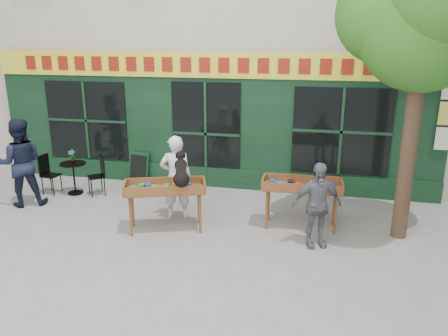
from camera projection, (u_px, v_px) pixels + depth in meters
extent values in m
plane|color=slate|center=(177.00, 222.00, 8.91)|extent=(80.00, 80.00, 0.00)
cube|color=black|center=(207.00, 123.00, 10.71)|extent=(11.00, 0.16, 3.20)
cube|color=yellow|center=(205.00, 65.00, 10.20)|extent=(11.00, 0.06, 0.60)
cube|color=maroon|center=(205.00, 65.00, 10.16)|extent=(9.60, 0.03, 0.34)
cube|color=black|center=(207.00, 176.00, 11.00)|extent=(11.00, 0.10, 0.50)
cube|color=black|center=(206.00, 134.00, 10.69)|extent=(1.70, 0.05, 2.50)
cube|color=black|center=(87.00, 120.00, 11.31)|extent=(2.20, 0.05, 2.00)
cube|color=black|center=(341.00, 132.00, 9.95)|extent=(2.20, 0.05, 2.00)
cube|color=silver|center=(445.00, 139.00, 9.48)|extent=(0.42, 0.02, 0.50)
cylinder|color=#382619|center=(410.00, 144.00, 7.76)|extent=(0.28, 0.28, 3.60)
sphere|color=#196116|center=(424.00, 26.00, 7.19)|extent=(2.20, 2.20, 2.20)
sphere|color=#196116|center=(386.00, 14.00, 7.44)|extent=(1.70, 1.70, 1.70)
cylinder|color=brown|center=(131.00, 217.00, 8.15)|extent=(0.05, 0.05, 0.80)
cylinder|color=brown|center=(200.00, 214.00, 8.29)|extent=(0.05, 0.05, 0.80)
cylinder|color=brown|center=(133.00, 208.00, 8.57)|extent=(0.05, 0.05, 0.80)
cylinder|color=brown|center=(199.00, 205.00, 8.71)|extent=(0.05, 0.05, 0.80)
cube|color=brown|center=(165.00, 190.00, 8.31)|extent=(1.61, 1.04, 0.05)
cube|color=brown|center=(165.00, 191.00, 8.01)|extent=(1.43, 0.53, 0.18)
cube|color=brown|center=(165.00, 181.00, 8.57)|extent=(1.43, 0.53, 0.18)
cube|color=brown|center=(165.00, 187.00, 8.29)|extent=(1.36, 0.81, 0.06)
imported|color=silver|center=(176.00, 177.00, 8.90)|extent=(0.74, 0.60, 1.75)
cylinder|color=brown|center=(267.00, 210.00, 8.47)|extent=(0.05, 0.05, 0.80)
cylinder|color=brown|center=(335.00, 215.00, 8.24)|extent=(0.05, 0.05, 0.80)
cylinder|color=brown|center=(269.00, 202.00, 8.89)|extent=(0.05, 0.05, 0.80)
cylinder|color=brown|center=(334.00, 206.00, 8.65)|extent=(0.05, 0.05, 0.80)
cube|color=brown|center=(302.00, 188.00, 8.44)|extent=(1.52, 0.63, 0.05)
cube|color=brown|center=(302.00, 189.00, 8.14)|extent=(1.50, 0.09, 0.18)
cube|color=brown|center=(302.00, 179.00, 8.69)|extent=(1.50, 0.09, 0.18)
cube|color=brown|center=(302.00, 185.00, 8.42)|extent=(1.31, 0.44, 0.06)
imported|color=#59585D|center=(317.00, 205.00, 7.69)|extent=(0.99, 0.69, 1.56)
cylinder|color=black|center=(76.00, 193.00, 10.52)|extent=(0.36, 0.36, 0.03)
cylinder|color=black|center=(74.00, 179.00, 10.42)|extent=(0.04, 0.04, 0.72)
cylinder|color=black|center=(73.00, 164.00, 10.31)|extent=(0.60, 0.60, 0.03)
cube|color=black|center=(51.00, 175.00, 10.42)|extent=(0.39, 0.39, 0.03)
cube|color=black|center=(44.00, 165.00, 10.40)|extent=(0.06, 0.36, 0.50)
cylinder|color=black|center=(53.00, 187.00, 10.31)|extent=(0.02, 0.02, 0.44)
cylinder|color=black|center=(61.00, 183.00, 10.58)|extent=(0.02, 0.02, 0.44)
cylinder|color=black|center=(43.00, 186.00, 10.39)|extent=(0.02, 0.02, 0.44)
cylinder|color=black|center=(51.00, 182.00, 10.67)|extent=(0.02, 0.02, 0.44)
cube|color=black|center=(96.00, 177.00, 10.33)|extent=(0.51, 0.51, 0.03)
cube|color=black|center=(102.00, 166.00, 10.33)|extent=(0.26, 0.29, 0.50)
cylinder|color=black|center=(89.00, 185.00, 10.46)|extent=(0.02, 0.02, 0.44)
cylinder|color=black|center=(92.00, 189.00, 10.20)|extent=(0.02, 0.02, 0.44)
cylinder|color=black|center=(102.00, 183.00, 10.59)|extent=(0.02, 0.02, 0.44)
cylinder|color=black|center=(105.00, 187.00, 10.34)|extent=(0.02, 0.02, 0.44)
imported|color=gray|center=(72.00, 156.00, 10.26)|extent=(0.19, 0.15, 0.33)
imported|color=black|center=(21.00, 163.00, 9.56)|extent=(1.19, 1.12, 1.95)
cube|color=black|center=(139.00, 168.00, 11.22)|extent=(0.58, 0.27, 0.79)
cube|color=black|center=(138.00, 168.00, 11.21)|extent=(0.48, 0.24, 0.65)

